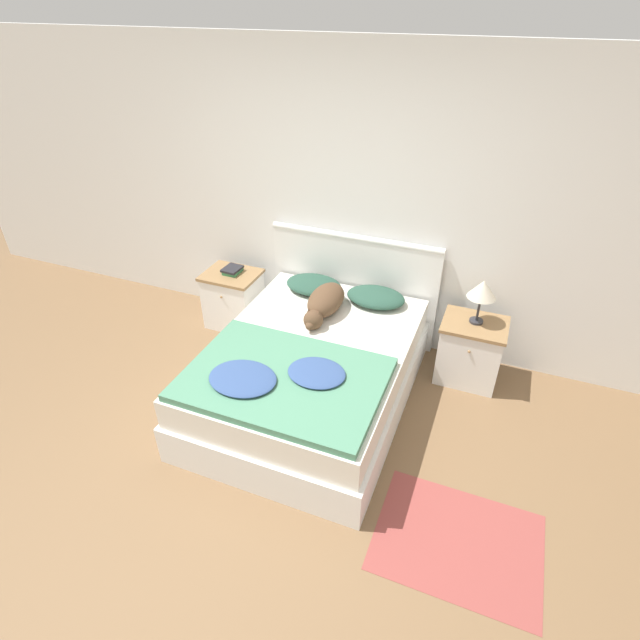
# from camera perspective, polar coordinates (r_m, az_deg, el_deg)

# --- Properties ---
(ground_plane) EXTENTS (16.00, 16.00, 0.00)m
(ground_plane) POSITION_cam_1_polar(r_m,az_deg,el_deg) (3.56, -9.17, -19.08)
(ground_plane) COLOR brown
(wall_back) EXTENTS (9.00, 0.06, 2.55)m
(wall_back) POSITION_cam_1_polar(r_m,az_deg,el_deg) (4.38, 3.42, 13.09)
(wall_back) COLOR white
(wall_back) RESTS_ON ground_plane
(bed) EXTENTS (1.48, 2.00, 0.55)m
(bed) POSITION_cam_1_polar(r_m,az_deg,el_deg) (3.97, -1.08, -6.09)
(bed) COLOR white
(bed) RESTS_ON ground_plane
(headboard) EXTENTS (1.56, 0.06, 1.04)m
(headboard) POSITION_cam_1_polar(r_m,az_deg,el_deg) (4.61, 3.80, 4.05)
(headboard) COLOR white
(headboard) RESTS_ON ground_plane
(nightstand_left) EXTENTS (0.52, 0.42, 0.56)m
(nightstand_left) POSITION_cam_1_polar(r_m,az_deg,el_deg) (4.95, -9.84, 2.39)
(nightstand_left) COLOR white
(nightstand_left) RESTS_ON ground_plane
(nightstand_right) EXTENTS (0.52, 0.42, 0.56)m
(nightstand_right) POSITION_cam_1_polar(r_m,az_deg,el_deg) (4.36, 16.75, -3.38)
(nightstand_right) COLOR white
(nightstand_right) RESTS_ON ground_plane
(pillow_left) EXTENTS (0.50, 0.36, 0.12)m
(pillow_left) POSITION_cam_1_polar(r_m,az_deg,el_deg) (4.45, -0.72, 4.06)
(pillow_left) COLOR #284C3D
(pillow_left) RESTS_ON bed
(pillow_right) EXTENTS (0.50, 0.36, 0.12)m
(pillow_right) POSITION_cam_1_polar(r_m,az_deg,el_deg) (4.29, 6.39, 2.63)
(pillow_right) COLOR #284C3D
(pillow_right) RESTS_ON bed
(quilt) EXTENTS (1.35, 0.96, 0.10)m
(quilt) POSITION_cam_1_polar(r_m,az_deg,el_deg) (3.44, -4.36, -6.66)
(quilt) COLOR #4C8466
(quilt) RESTS_ON bed
(dog) EXTENTS (0.27, 0.71, 0.21)m
(dog) POSITION_cam_1_polar(r_m,az_deg,el_deg) (4.11, 0.55, 2.03)
(dog) COLOR brown
(dog) RESTS_ON bed
(book_stack) EXTENTS (0.16, 0.19, 0.05)m
(book_stack) POSITION_cam_1_polar(r_m,az_deg,el_deg) (4.81, -9.98, 5.63)
(book_stack) COLOR #337547
(book_stack) RESTS_ON nightstand_left
(table_lamp) EXTENTS (0.22, 0.22, 0.38)m
(table_lamp) POSITION_cam_1_polar(r_m,az_deg,el_deg) (4.07, 18.08, 3.25)
(table_lamp) COLOR #2D2D33
(table_lamp) RESTS_ON nightstand_right
(rug) EXTENTS (0.99, 0.77, 0.00)m
(rug) POSITION_cam_1_polar(r_m,az_deg,el_deg) (3.42, 15.46, -23.22)
(rug) COLOR #93423D
(rug) RESTS_ON ground_plane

